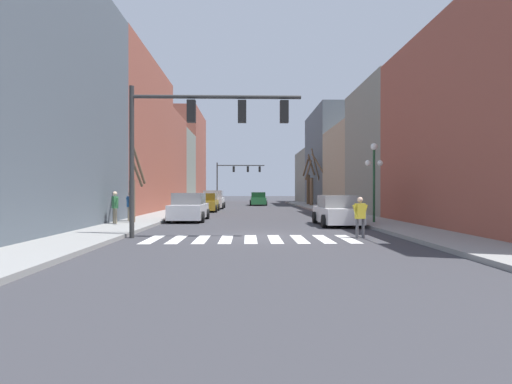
# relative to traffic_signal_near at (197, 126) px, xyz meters

# --- Properties ---
(ground_plane) EXTENTS (240.00, 240.00, 0.00)m
(ground_plane) POSITION_rel_traffic_signal_near_xyz_m (2.48, 0.35, -4.26)
(ground_plane) COLOR #38383D
(sidewalk_left) EXTENTS (2.52, 90.00, 0.15)m
(sidewalk_left) POSITION_rel_traffic_signal_near_xyz_m (-3.96, 0.35, -4.19)
(sidewalk_left) COLOR gray
(sidewalk_left) RESTS_ON ground_plane
(sidewalk_right) EXTENTS (2.52, 90.00, 0.15)m
(sidewalk_right) POSITION_rel_traffic_signal_near_xyz_m (8.93, 0.35, -4.19)
(sidewalk_right) COLOR gray
(sidewalk_right) RESTS_ON ground_plane
(building_row_left) EXTENTS (6.00, 59.80, 13.92)m
(building_row_left) POSITION_rel_traffic_signal_near_xyz_m (-8.22, 24.74, 1.69)
(building_row_left) COLOR #515B66
(building_row_left) RESTS_ON ground_plane
(building_row_right) EXTENTS (6.00, 59.33, 11.81)m
(building_row_right) POSITION_rel_traffic_signal_near_xyz_m (13.19, 23.91, 0.58)
(building_row_right) COLOR #934C3D
(building_row_right) RESTS_ON ground_plane
(crosswalk_stripes) EXTENTS (8.55, 2.60, 0.01)m
(crosswalk_stripes) POSITION_rel_traffic_signal_near_xyz_m (2.48, -0.50, -4.26)
(crosswalk_stripes) COLOR white
(crosswalk_stripes) RESTS_ON ground_plane
(traffic_signal_near) EXTENTS (6.51, 0.28, 5.75)m
(traffic_signal_near) POSITION_rel_traffic_signal_near_xyz_m (0.00, 0.00, 0.00)
(traffic_signal_near) COLOR #2D2D2D
(traffic_signal_near) RESTS_ON ground_plane
(traffic_signal_far) EXTENTS (6.97, 0.28, 5.89)m
(traffic_signal_far) POSITION_rel_traffic_signal_near_xyz_m (0.17, 43.02, 0.13)
(traffic_signal_far) COLOR #2D2D2D
(traffic_signal_far) RESTS_ON ground_plane
(street_lamp_right_corner) EXTENTS (0.95, 0.36, 4.12)m
(street_lamp_right_corner) POSITION_rel_traffic_signal_near_xyz_m (8.53, 5.50, -1.19)
(street_lamp_right_corner) COLOR #1E4C2D
(street_lamp_right_corner) RESTS_ON sidewalk_right
(car_parked_right_far) EXTENTS (2.21, 4.59, 1.82)m
(car_parked_right_far) POSITION_rel_traffic_signal_near_xyz_m (-1.48, 24.98, -3.42)
(car_parked_right_far) COLOR white
(car_parked_right_far) RESTS_ON ground_plane
(car_parked_right_mid) EXTENTS (2.07, 4.82, 1.61)m
(car_parked_right_mid) POSITION_rel_traffic_signal_near_xyz_m (3.27, 33.89, -3.51)
(car_parked_right_mid) COLOR #236B38
(car_parked_right_mid) RESTS_ON ground_plane
(car_driving_away_lane) EXTENTS (2.02, 4.54, 1.58)m
(car_driving_away_lane) POSITION_rel_traffic_signal_near_xyz_m (-1.57, 19.19, -3.52)
(car_driving_away_lane) COLOR #A38423
(car_driving_away_lane) RESTS_ON ground_plane
(car_parked_left_mid) EXTENTS (2.10, 4.73, 1.66)m
(car_parked_left_mid) POSITION_rel_traffic_signal_near_xyz_m (-1.53, 8.57, -3.49)
(car_parked_left_mid) COLOR silver
(car_parked_left_mid) RESTS_ON ground_plane
(car_parked_right_near) EXTENTS (2.04, 4.23, 1.55)m
(car_parked_right_near) POSITION_rel_traffic_signal_near_xyz_m (6.53, 5.29, -3.53)
(car_parked_right_near) COLOR white
(car_parked_right_near) RESTS_ON ground_plane
(pedestrian_near_right_corner) EXTENTS (0.48, 0.60, 1.61)m
(pedestrian_near_right_corner) POSITION_rel_traffic_signal_near_xyz_m (-4.69, 4.86, -3.16)
(pedestrian_near_right_corner) COLOR #7A705B
(pedestrian_near_right_corner) RESTS_ON sidewalk_left
(pedestrian_on_right_sidewalk) EXTENTS (0.34, 0.66, 1.58)m
(pedestrian_on_right_sidewalk) POSITION_rel_traffic_signal_near_xyz_m (-4.49, 6.78, -3.18)
(pedestrian_on_right_sidewalk) COLOR #7A705B
(pedestrian_on_right_sidewalk) RESTS_ON sidewalk_left
(pedestrian_crossing_street) EXTENTS (0.66, 0.31, 1.55)m
(pedestrian_crossing_street) POSITION_rel_traffic_signal_near_xyz_m (6.16, -0.27, -3.34)
(pedestrian_crossing_street) COLOR #4C4C51
(pedestrian_crossing_street) RESTS_ON ground_plane
(street_tree_right_near) EXTENTS (1.84, 2.04, 6.12)m
(street_tree_right_near) POSITION_rel_traffic_signal_near_xyz_m (9.43, 33.44, -1.43)
(street_tree_right_near) COLOR brown
(street_tree_right_near) RESTS_ON sidewalk_right
(street_tree_left_far) EXTENTS (2.21, 3.19, 6.45)m
(street_tree_left_far) POSITION_rel_traffic_signal_near_xyz_m (9.33, 29.61, -1.51)
(street_tree_left_far) COLOR brown
(street_tree_left_far) RESTS_ON sidewalk_right
(street_tree_left_near) EXTENTS (0.70, 2.98, 4.26)m
(street_tree_left_near) POSITION_rel_traffic_signal_near_xyz_m (-4.02, 5.78, -2.34)
(street_tree_left_near) COLOR brown
(street_tree_left_near) RESTS_ON sidewalk_left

